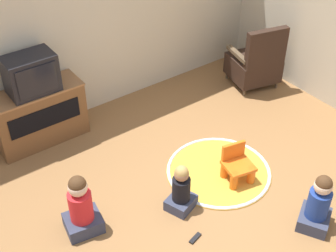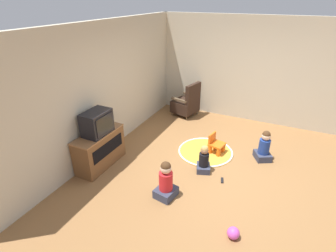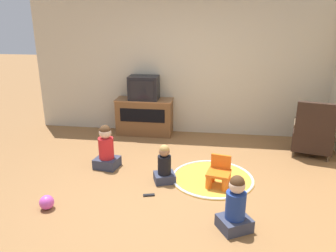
{
  "view_description": "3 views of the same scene",
  "coord_description": "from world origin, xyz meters",
  "px_view_note": "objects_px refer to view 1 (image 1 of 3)",
  "views": [
    {
      "loc": [
        -2.18,
        -2.31,
        3.61
      ],
      "look_at": [
        0.1,
        0.83,
        0.67
      ],
      "focal_mm": 50.0,
      "sensor_mm": 36.0,
      "label": 1
    },
    {
      "loc": [
        -4.12,
        -0.84,
        3.05
      ],
      "look_at": [
        -0.1,
        1.09,
        0.81
      ],
      "focal_mm": 28.0,
      "sensor_mm": 36.0,
      "label": 2
    },
    {
      "loc": [
        0.54,
        -3.76,
        2.23
      ],
      "look_at": [
        -0.13,
        1.01,
        0.6
      ],
      "focal_mm": 35.0,
      "sensor_mm": 36.0,
      "label": 3
    }
  ],
  "objects_px": {
    "yellow_kid_chair": "(237,167)",
    "child_watching_right": "(318,205)",
    "television": "(31,74)",
    "child_watching_center": "(81,208)",
    "remote_control": "(195,238)",
    "black_armchair": "(255,63)",
    "child_watching_left": "(181,190)",
    "tv_cabinet": "(39,115)"
  },
  "relations": [
    {
      "from": "black_armchair",
      "to": "yellow_kid_chair",
      "type": "distance_m",
      "value": 2.03
    },
    {
      "from": "television",
      "to": "yellow_kid_chair",
      "type": "xyz_separation_m",
      "value": [
        1.44,
        -1.91,
        -0.76
      ]
    },
    {
      "from": "tv_cabinet",
      "to": "child_watching_right",
      "type": "xyz_separation_m",
      "value": [
        1.6,
        -2.87,
        -0.09
      ]
    },
    {
      "from": "tv_cabinet",
      "to": "child_watching_left",
      "type": "relative_size",
      "value": 1.96
    },
    {
      "from": "tv_cabinet",
      "to": "child_watching_right",
      "type": "bearing_deg",
      "value": -60.87
    },
    {
      "from": "tv_cabinet",
      "to": "child_watching_center",
      "type": "xyz_separation_m",
      "value": [
        -0.27,
        -1.57,
        -0.07
      ]
    },
    {
      "from": "tv_cabinet",
      "to": "television",
      "type": "xyz_separation_m",
      "value": [
        -0.0,
        -0.02,
        0.57
      ]
    },
    {
      "from": "tv_cabinet",
      "to": "child_watching_right",
      "type": "distance_m",
      "value": 3.29
    },
    {
      "from": "television",
      "to": "child_watching_right",
      "type": "distance_m",
      "value": 3.34
    },
    {
      "from": "television",
      "to": "child_watching_center",
      "type": "relative_size",
      "value": 0.82
    },
    {
      "from": "television",
      "to": "remote_control",
      "type": "height_order",
      "value": "television"
    },
    {
      "from": "tv_cabinet",
      "to": "child_watching_left",
      "type": "bearing_deg",
      "value": -70.34
    },
    {
      "from": "remote_control",
      "to": "child_watching_left",
      "type": "bearing_deg",
      "value": 55.55
    },
    {
      "from": "child_watching_left",
      "to": "yellow_kid_chair",
      "type": "bearing_deg",
      "value": -21.58
    },
    {
      "from": "child_watching_center",
      "to": "child_watching_right",
      "type": "xyz_separation_m",
      "value": [
        1.87,
        -1.31,
        -0.02
      ]
    },
    {
      "from": "television",
      "to": "remote_control",
      "type": "distance_m",
      "value": 2.54
    },
    {
      "from": "black_armchair",
      "to": "remote_control",
      "type": "distance_m",
      "value": 2.99
    },
    {
      "from": "yellow_kid_chair",
      "to": "child_watching_right",
      "type": "distance_m",
      "value": 0.97
    },
    {
      "from": "tv_cabinet",
      "to": "yellow_kid_chair",
      "type": "bearing_deg",
      "value": -53.31
    },
    {
      "from": "tv_cabinet",
      "to": "television",
      "type": "bearing_deg",
      "value": -90.0
    },
    {
      "from": "child_watching_left",
      "to": "child_watching_center",
      "type": "relative_size",
      "value": 0.81
    },
    {
      "from": "remote_control",
      "to": "tv_cabinet",
      "type": "bearing_deg",
      "value": 87.51
    },
    {
      "from": "child_watching_left",
      "to": "child_watching_center",
      "type": "xyz_separation_m",
      "value": [
        -0.95,
        0.34,
        0.06
      ]
    },
    {
      "from": "child_watching_center",
      "to": "yellow_kid_chair",
      "type": "bearing_deg",
      "value": -2.11
    },
    {
      "from": "child_watching_right",
      "to": "remote_control",
      "type": "bearing_deg",
      "value": 123.26
    },
    {
      "from": "child_watching_left",
      "to": "tv_cabinet",
      "type": "bearing_deg",
      "value": 89.87
    },
    {
      "from": "television",
      "to": "yellow_kid_chair",
      "type": "height_order",
      "value": "television"
    },
    {
      "from": "yellow_kid_chair",
      "to": "child_watching_left",
      "type": "xyz_separation_m",
      "value": [
        -0.76,
        0.02,
        0.07
      ]
    },
    {
      "from": "child_watching_center",
      "to": "remote_control",
      "type": "bearing_deg",
      "value": -33.21
    },
    {
      "from": "yellow_kid_chair",
      "to": "child_watching_left",
      "type": "distance_m",
      "value": 0.76
    },
    {
      "from": "child_watching_center",
      "to": "child_watching_left",
      "type": "bearing_deg",
      "value": -9.73
    },
    {
      "from": "yellow_kid_chair",
      "to": "remote_control",
      "type": "height_order",
      "value": "yellow_kid_chair"
    },
    {
      "from": "black_armchair",
      "to": "child_watching_right",
      "type": "bearing_deg",
      "value": 72.33
    },
    {
      "from": "tv_cabinet",
      "to": "child_watching_left",
      "type": "distance_m",
      "value": 2.02
    },
    {
      "from": "child_watching_left",
      "to": "child_watching_right",
      "type": "bearing_deg",
      "value": -66.27
    },
    {
      "from": "television",
      "to": "yellow_kid_chair",
      "type": "bearing_deg",
      "value": -53.04
    },
    {
      "from": "black_armchair",
      "to": "tv_cabinet",
      "type": "bearing_deg",
      "value": 2.02
    },
    {
      "from": "television",
      "to": "child_watching_right",
      "type": "height_order",
      "value": "television"
    },
    {
      "from": "television",
      "to": "child_watching_right",
      "type": "bearing_deg",
      "value": -60.71
    },
    {
      "from": "black_armchair",
      "to": "remote_control",
      "type": "height_order",
      "value": "black_armchair"
    },
    {
      "from": "tv_cabinet",
      "to": "child_watching_right",
      "type": "relative_size",
      "value": 1.69
    },
    {
      "from": "child_watching_left",
      "to": "child_watching_right",
      "type": "xyz_separation_m",
      "value": [
        0.92,
        -0.97,
        0.04
      ]
    }
  ]
}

